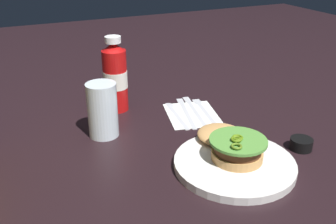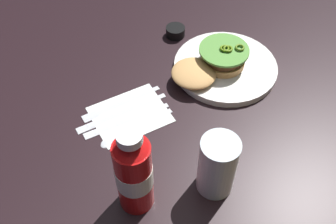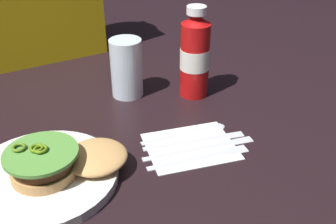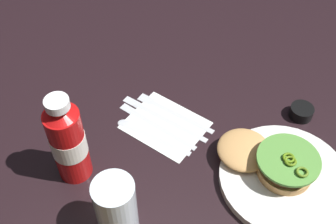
{
  "view_description": "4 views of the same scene",
  "coord_description": "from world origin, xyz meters",
  "px_view_note": "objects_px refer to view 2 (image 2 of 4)",
  "views": [
    {
      "loc": [
        -0.69,
        0.41,
        0.44
      ],
      "look_at": [
        0.08,
        0.05,
        0.05
      ],
      "focal_mm": 41.05,
      "sensor_mm": 36.0,
      "label": 1
    },
    {
      "loc": [
        0.44,
        0.44,
        0.68
      ],
      "look_at": [
        0.11,
        0.06,
        0.09
      ],
      "focal_mm": 42.27,
      "sensor_mm": 36.0,
      "label": 2
    },
    {
      "loc": [
        -0.21,
        -0.56,
        0.44
      ],
      "look_at": [
        0.11,
        0.0,
        0.06
      ],
      "focal_mm": 43.23,
      "sensor_mm": 36.0,
      "label": 3
    },
    {
      "loc": [
        -0.1,
        0.5,
        0.71
      ],
      "look_at": [
        0.11,
        -0.01,
        0.09
      ],
      "focal_mm": 45.72,
      "sensor_mm": 36.0,
      "label": 4
    }
  ],
  "objects_px": {
    "fork_utensil": "(115,105)",
    "napkin": "(130,114)",
    "dinner_plate": "(226,67)",
    "condiment_cup": "(175,31)",
    "water_glass": "(217,166)",
    "burger_sandwich": "(213,62)",
    "spoon_utensil": "(126,131)",
    "steak_knife": "(122,121)",
    "ketchup_bottle": "(134,173)",
    "butter_knife": "(116,114)"
  },
  "relations": [
    {
      "from": "condiment_cup",
      "to": "fork_utensil",
      "type": "distance_m",
      "value": 0.29
    },
    {
      "from": "burger_sandwich",
      "to": "spoon_utensil",
      "type": "height_order",
      "value": "burger_sandwich"
    },
    {
      "from": "ketchup_bottle",
      "to": "butter_knife",
      "type": "distance_m",
      "value": 0.23
    },
    {
      "from": "butter_knife",
      "to": "condiment_cup",
      "type": "bearing_deg",
      "value": -157.4
    },
    {
      "from": "napkin",
      "to": "fork_utensil",
      "type": "distance_m",
      "value": 0.04
    },
    {
      "from": "water_glass",
      "to": "napkin",
      "type": "relative_size",
      "value": 0.82
    },
    {
      "from": "burger_sandwich",
      "to": "butter_knife",
      "type": "bearing_deg",
      "value": -10.64
    },
    {
      "from": "burger_sandwich",
      "to": "spoon_utensil",
      "type": "distance_m",
      "value": 0.27
    },
    {
      "from": "burger_sandwich",
      "to": "napkin",
      "type": "bearing_deg",
      "value": -7.23
    },
    {
      "from": "butter_knife",
      "to": "fork_utensil",
      "type": "bearing_deg",
      "value": -120.26
    },
    {
      "from": "dinner_plate",
      "to": "napkin",
      "type": "bearing_deg",
      "value": -9.5
    },
    {
      "from": "fork_utensil",
      "to": "dinner_plate",
      "type": "bearing_deg",
      "value": 162.58
    },
    {
      "from": "dinner_plate",
      "to": "condiment_cup",
      "type": "height_order",
      "value": "condiment_cup"
    },
    {
      "from": "condiment_cup",
      "to": "burger_sandwich",
      "type": "bearing_deg",
      "value": 78.64
    },
    {
      "from": "dinner_plate",
      "to": "spoon_utensil",
      "type": "height_order",
      "value": "dinner_plate"
    },
    {
      "from": "water_glass",
      "to": "butter_knife",
      "type": "xyz_separation_m",
      "value": [
        0.04,
        -0.27,
        -0.06
      ]
    },
    {
      "from": "steak_knife",
      "to": "napkin",
      "type": "bearing_deg",
      "value": -167.44
    },
    {
      "from": "fork_utensil",
      "to": "spoon_utensil",
      "type": "xyz_separation_m",
      "value": [
        0.03,
        0.08,
        0.0
      ]
    },
    {
      "from": "napkin",
      "to": "water_glass",
      "type": "bearing_deg",
      "value": 92.99
    },
    {
      "from": "dinner_plate",
      "to": "steak_knife",
      "type": "distance_m",
      "value": 0.3
    },
    {
      "from": "burger_sandwich",
      "to": "fork_utensil",
      "type": "distance_m",
      "value": 0.25
    },
    {
      "from": "burger_sandwich",
      "to": "condiment_cup",
      "type": "distance_m",
      "value": 0.17
    },
    {
      "from": "ketchup_bottle",
      "to": "steak_knife",
      "type": "relative_size",
      "value": 1.04
    },
    {
      "from": "dinner_plate",
      "to": "spoon_utensil",
      "type": "relative_size",
      "value": 1.42
    },
    {
      "from": "ketchup_bottle",
      "to": "spoon_utensil",
      "type": "bearing_deg",
      "value": -120.89
    },
    {
      "from": "fork_utensil",
      "to": "spoon_utensil",
      "type": "relative_size",
      "value": 1.09
    },
    {
      "from": "burger_sandwich",
      "to": "steak_knife",
      "type": "distance_m",
      "value": 0.26
    },
    {
      "from": "ketchup_bottle",
      "to": "water_glass",
      "type": "xyz_separation_m",
      "value": [
        -0.13,
        0.07,
        -0.03
      ]
    },
    {
      "from": "napkin",
      "to": "butter_knife",
      "type": "height_order",
      "value": "butter_knife"
    },
    {
      "from": "water_glass",
      "to": "spoon_utensil",
      "type": "relative_size",
      "value": 0.75
    },
    {
      "from": "dinner_plate",
      "to": "fork_utensil",
      "type": "height_order",
      "value": "dinner_plate"
    },
    {
      "from": "dinner_plate",
      "to": "condiment_cup",
      "type": "bearing_deg",
      "value": -89.47
    },
    {
      "from": "ketchup_bottle",
      "to": "napkin",
      "type": "distance_m",
      "value": 0.23
    },
    {
      "from": "water_glass",
      "to": "condiment_cup",
      "type": "height_order",
      "value": "water_glass"
    },
    {
      "from": "butter_knife",
      "to": "steak_knife",
      "type": "relative_size",
      "value": 1.09
    },
    {
      "from": "napkin",
      "to": "dinner_plate",
      "type": "bearing_deg",
      "value": 170.5
    },
    {
      "from": "water_glass",
      "to": "butter_knife",
      "type": "distance_m",
      "value": 0.28
    },
    {
      "from": "spoon_utensil",
      "to": "ketchup_bottle",
      "type": "bearing_deg",
      "value": 59.11
    },
    {
      "from": "burger_sandwich",
      "to": "spoon_utensil",
      "type": "xyz_separation_m",
      "value": [
        0.27,
        0.01,
        -0.03
      ]
    },
    {
      "from": "water_glass",
      "to": "napkin",
      "type": "bearing_deg",
      "value": -87.01
    },
    {
      "from": "water_glass",
      "to": "spoon_utensil",
      "type": "distance_m",
      "value": 0.23
    },
    {
      "from": "fork_utensil",
      "to": "napkin",
      "type": "bearing_deg",
      "value": 103.02
    },
    {
      "from": "dinner_plate",
      "to": "steak_knife",
      "type": "relative_size",
      "value": 1.28
    },
    {
      "from": "steak_knife",
      "to": "condiment_cup",
      "type": "bearing_deg",
      "value": -153.69
    },
    {
      "from": "ketchup_bottle",
      "to": "butter_knife",
      "type": "bearing_deg",
      "value": -116.67
    },
    {
      "from": "water_glass",
      "to": "steak_knife",
      "type": "height_order",
      "value": "water_glass"
    },
    {
      "from": "dinner_plate",
      "to": "fork_utensil",
      "type": "xyz_separation_m",
      "value": [
        0.28,
        -0.09,
        -0.0
      ]
    },
    {
      "from": "steak_knife",
      "to": "spoon_utensil",
      "type": "bearing_deg",
      "value": 72.45
    },
    {
      "from": "napkin",
      "to": "steak_knife",
      "type": "height_order",
      "value": "steak_knife"
    },
    {
      "from": "dinner_plate",
      "to": "condiment_cup",
      "type": "distance_m",
      "value": 0.18
    }
  ]
}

